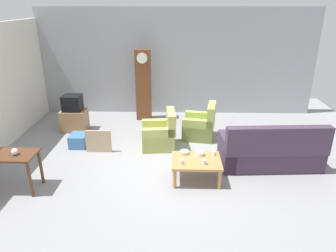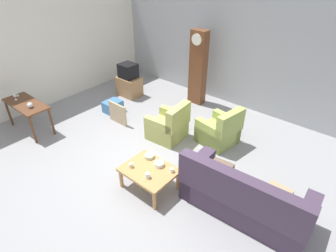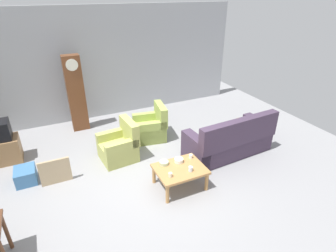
{
  "view_description": "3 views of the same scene",
  "coord_description": "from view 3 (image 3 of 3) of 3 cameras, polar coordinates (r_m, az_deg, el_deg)",
  "views": [
    {
      "loc": [
        -0.01,
        -5.89,
        3.3
      ],
      "look_at": [
        -0.17,
        0.14,
        0.88
      ],
      "focal_mm": 32.95,
      "sensor_mm": 36.0,
      "label": 1
    },
    {
      "loc": [
        3.15,
        -3.24,
        3.82
      ],
      "look_at": [
        0.28,
        0.15,
        0.99
      ],
      "focal_mm": 29.72,
      "sensor_mm": 36.0,
      "label": 2
    },
    {
      "loc": [
        -1.66,
        -4.36,
        3.57
      ],
      "look_at": [
        0.49,
        0.19,
        1.01
      ],
      "focal_mm": 28.99,
      "sensor_mm": 36.0,
      "label": 3
    }
  ],
  "objects": [
    {
      "name": "armchair_olive_far",
      "position": [
        7.13,
        -3.6,
        -0.33
      ],
      "size": [
        0.9,
        0.88,
        0.92
      ],
      "color": "#9EB154",
      "rests_on": "ground_plane"
    },
    {
      "name": "cup_blue_rimmed",
      "position": [
        5.26,
        4.76,
        -8.99
      ],
      "size": [
        0.08,
        0.08,
        0.1
      ],
      "primitive_type": "cylinder",
      "color": "silver",
      "rests_on": "coffee_table_wood"
    },
    {
      "name": "armchair_olive_near",
      "position": [
        6.37,
        -10.14,
        -4.35
      ],
      "size": [
        0.86,
        0.83,
        0.92
      ],
      "color": "tan",
      "rests_on": "ground_plane"
    },
    {
      "name": "bowl_white_stacked",
      "position": [
        5.5,
        2.3,
        -7.22
      ],
      "size": [
        0.18,
        0.18,
        0.08
      ],
      "primitive_type": "cylinder",
      "color": "white",
      "rests_on": "coffee_table_wood"
    },
    {
      "name": "coffee_table_wood",
      "position": [
        5.39,
        2.53,
        -9.36
      ],
      "size": [
        0.96,
        0.76,
        0.44
      ],
      "color": "#B27F47",
      "rests_on": "ground_plane"
    },
    {
      "name": "storage_box_blue",
      "position": [
        6.34,
        -27.75,
        -9.18
      ],
      "size": [
        0.4,
        0.47,
        0.31
      ],
      "primitive_type": "cube",
      "color": "teal",
      "rests_on": "ground_plane"
    },
    {
      "name": "framed_picture_leaning",
      "position": [
        5.99,
        -22.6,
        -8.85
      ],
      "size": [
        0.6,
        0.05,
        0.55
      ],
      "primitive_type": "cube",
      "color": "tan",
      "rests_on": "ground_plane"
    },
    {
      "name": "cup_white_porcelain",
      "position": [
        5.64,
        4.79,
        -6.37
      ],
      "size": [
        0.07,
        0.07,
        0.08
      ],
      "primitive_type": "cylinder",
      "color": "white",
      "rests_on": "coffee_table_wood"
    },
    {
      "name": "grandfather_clock",
      "position": [
        7.73,
        -18.79,
        6.44
      ],
      "size": [
        0.44,
        0.3,
        2.08
      ],
      "color": "brown",
      "rests_on": "ground_plane"
    },
    {
      "name": "bowl_shallow_green",
      "position": [
        5.44,
        -0.85,
        -7.75
      ],
      "size": [
        0.19,
        0.19,
        0.07
      ],
      "primitive_type": "cylinder",
      "color": "#B2C69E",
      "rests_on": "coffee_table_wood"
    },
    {
      "name": "tv_stand_cabinet",
      "position": [
        7.21,
        -31.21,
        -4.39
      ],
      "size": [
        0.68,
        0.52,
        0.58
      ],
      "primitive_type": "cube",
      "color": "#997047",
      "rests_on": "ground_plane"
    },
    {
      "name": "cup_cream_tall",
      "position": [
        5.1,
        0.49,
        -10.24
      ],
      "size": [
        0.08,
        0.08,
        0.09
      ],
      "primitive_type": "cylinder",
      "color": "beige",
      "rests_on": "coffee_table_wood"
    },
    {
      "name": "garage_door_wall",
      "position": [
        8.37,
        -13.42,
        12.65
      ],
      "size": [
        8.4,
        0.16,
        3.2
      ],
      "primitive_type": "cube",
      "color": "#9EA0A5",
      "rests_on": "ground_plane"
    },
    {
      "name": "ground_plane",
      "position": [
        5.87,
        -3.57,
        -10.52
      ],
      "size": [
        10.4,
        10.4,
        0.0
      ],
      "primitive_type": "plane",
      "color": "gray"
    },
    {
      "name": "couch_floral",
      "position": [
        6.57,
        12.83,
        -3.11
      ],
      "size": [
        2.15,
        1.01,
        1.04
      ],
      "color": "#423347",
      "rests_on": "ground_plane"
    }
  ]
}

